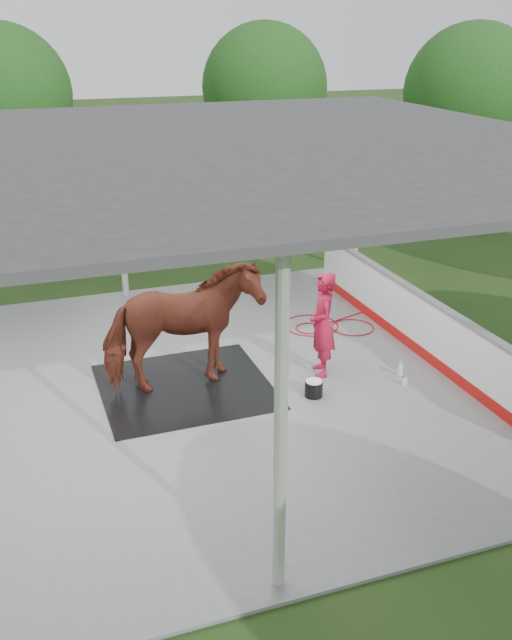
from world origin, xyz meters
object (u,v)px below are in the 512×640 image
object	(u,v)px
horse	(182,328)
handler	(322,325)
dasher_board	(418,324)
wash_bucket	(314,388)

from	to	relation	value
horse	handler	size ratio (longest dim) A/B	1.38
dasher_board	handler	size ratio (longest dim) A/B	4.34
dasher_board	handler	xyz separation A→B (m)	(-2.07, -0.25, 0.38)
horse	wash_bucket	world-z (taller)	horse
dasher_board	wash_bucket	xyz separation A→B (m)	(-2.52, -0.97, -0.40)
dasher_board	horse	size ratio (longest dim) A/B	3.15
dasher_board	handler	bearing A→B (deg)	-173.08
dasher_board	handler	distance (m)	2.12
handler	wash_bucket	distance (m)	1.15
horse	handler	distance (m)	2.39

